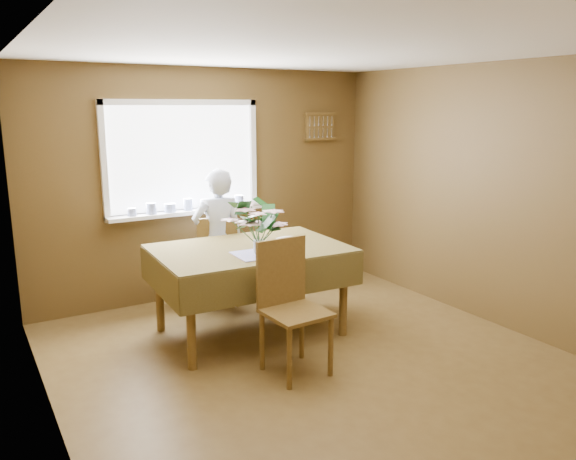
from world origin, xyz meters
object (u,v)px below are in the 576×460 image
dining_table (250,258)px  flower_bouquet (258,223)px  chair_near (290,302)px  seated_woman (218,240)px  chair_far (218,257)px

dining_table → flower_bouquet: flower_bouquet is taller
chair_near → seated_woman: size_ratio=0.72×
dining_table → chair_far: bearing=88.9°
chair_near → flower_bouquet: bearing=83.6°
flower_bouquet → chair_far: bearing=85.5°
dining_table → chair_near: bearing=-92.2°
seated_woman → chair_far: bearing=-96.8°
dining_table → chair_far: size_ratio=1.82×
chair_near → seated_woman: 1.62m
chair_far → chair_near: 1.68m
chair_far → seated_woman: seated_woman is taller
chair_near → seated_woman: seated_woman is taller
flower_bouquet → dining_table: bearing=82.1°
chair_near → seated_woman: bearing=83.3°
dining_table → flower_bouquet: size_ratio=3.57×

